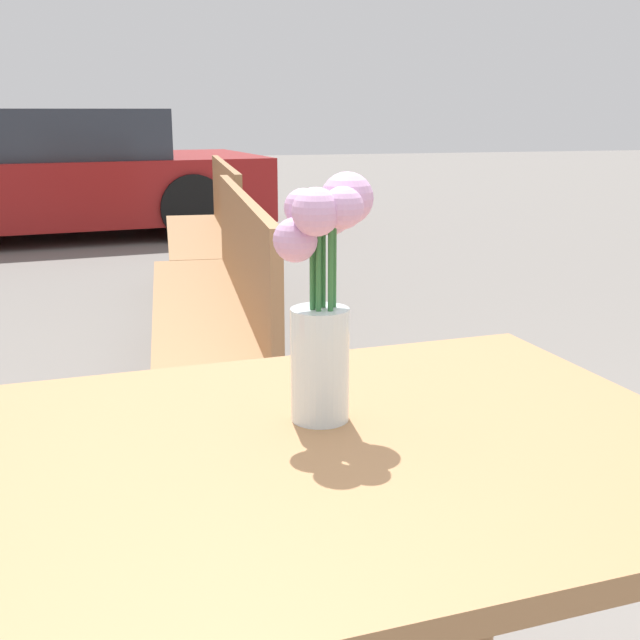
% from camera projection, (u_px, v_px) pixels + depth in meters
% --- Properties ---
extents(table_front, '(0.96, 0.80, 0.75)m').
position_uv_depth(table_front, '(350.00, 522.00, 1.03)').
color(table_front, '#9E7047').
rests_on(table_front, ground_plane).
extents(flower_vase, '(0.13, 0.12, 0.32)m').
position_uv_depth(flower_vase, '(323.00, 298.00, 1.03)').
color(flower_vase, silver).
rests_on(flower_vase, table_front).
extents(bench_middle, '(0.47, 1.81, 0.85)m').
position_uv_depth(bench_middle, '(222.00, 297.00, 2.99)').
color(bench_middle, '#9E7047').
rests_on(bench_middle, ground_plane).
extents(bench_far, '(0.46, 1.72, 0.85)m').
position_uv_depth(bench_far, '(212.00, 230.00, 4.67)').
color(bench_far, '#9E7047').
rests_on(bench_far, ground_plane).
extents(parked_car, '(4.35, 2.37, 1.16)m').
position_uv_depth(parked_car, '(33.00, 175.00, 7.43)').
color(parked_car, maroon).
rests_on(parked_car, ground_plane).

